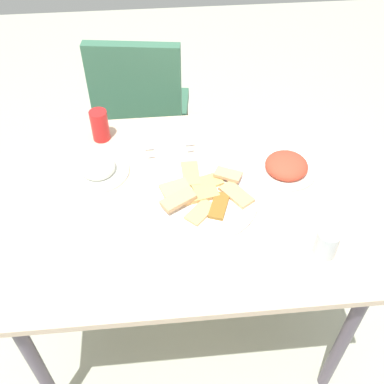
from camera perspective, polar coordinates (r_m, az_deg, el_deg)
ground_plane at (r=2.13m, az=-0.81°, el=-13.67°), size 6.00×6.00×0.00m
dining_table at (r=1.61m, az=-1.03°, el=-2.29°), size 1.14×0.90×0.70m
dining_chair at (r=2.26m, az=-6.23°, el=10.06°), size 0.48×0.48×0.92m
pide_platter at (r=1.54m, az=1.52°, el=-0.66°), size 0.35×0.35×0.04m
salad_plate_greens at (r=1.66m, az=-11.46°, el=2.88°), size 0.21×0.21×0.07m
salad_plate_rice at (r=1.67m, az=11.52°, el=3.07°), size 0.21×0.21×0.06m
soda_can at (r=1.78m, az=-11.27°, el=8.04°), size 0.09×0.09×0.12m
drinking_glass at (r=1.43m, az=16.25°, el=-6.08°), size 0.07×0.07×0.09m
paper_napkin at (r=1.73m, az=-2.68°, el=5.18°), size 0.13×0.13×0.00m
fork at (r=1.72m, az=-2.65°, el=4.89°), size 0.17×0.04×0.00m
spoon at (r=1.74m, az=-2.72°, el=5.67°), size 0.19×0.03×0.00m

